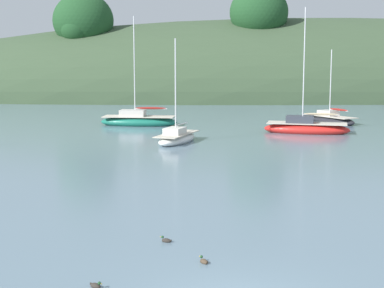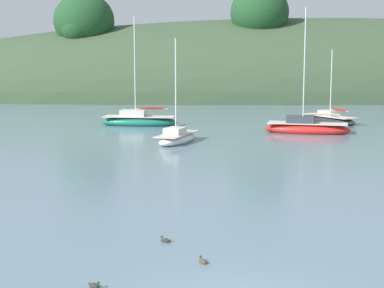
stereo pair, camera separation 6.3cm
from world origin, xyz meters
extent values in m
ellipsoid|color=#384C33|center=(25.00, 79.87, 0.00)|extent=(150.00, 36.00, 24.21)
ellipsoid|color=#1E4723|center=(13.34, 73.49, 12.07)|extent=(6.99, 6.35, 6.35)
ellipsoid|color=#1E4723|center=(-13.24, 72.80, 10.16)|extent=(4.78, 4.34, 4.34)
ellipsoid|color=#1E4723|center=(-12.54, 74.45, 11.27)|extent=(8.67, 7.88, 7.88)
ellipsoid|color=#1E4723|center=(12.58, 72.95, 12.43)|extent=(8.37, 7.61, 7.61)
ellipsoid|color=#196B56|center=(-3.66, 40.20, 0.31)|extent=(7.23, 3.41, 1.11)
cube|color=beige|center=(-3.66, 40.20, 0.81)|extent=(6.65, 3.14, 0.06)
cube|color=beige|center=(-4.21, 40.29, 1.10)|extent=(2.43, 1.86, 0.59)
cylinder|color=silver|center=(-4.00, 40.25, 5.25)|extent=(0.09, 0.09, 8.89)
cylinder|color=silver|center=(-2.56, 40.03, 1.52)|extent=(2.89, 0.52, 0.07)
ellipsoid|color=maroon|center=(-2.56, 40.03, 1.57)|extent=(2.80, 0.63, 0.20)
ellipsoid|color=red|center=(10.12, 33.94, 0.30)|extent=(7.27, 4.19, 1.10)
cube|color=beige|center=(10.12, 33.94, 0.80)|extent=(6.69, 3.85, 0.06)
cube|color=#333842|center=(9.59, 34.10, 1.09)|extent=(2.54, 2.08, 0.59)
cylinder|color=silver|center=(9.79, 34.04, 5.41)|extent=(0.09, 0.09, 9.22)
cylinder|color=silver|center=(11.17, 33.63, 1.51)|extent=(2.80, 0.88, 0.07)
ellipsoid|color=tan|center=(11.17, 33.63, 1.56)|extent=(2.72, 0.97, 0.20)
ellipsoid|color=#232328|center=(14.19, 40.88, 0.25)|extent=(4.23, 5.90, 0.90)
cube|color=beige|center=(14.19, 40.88, 0.65)|extent=(3.90, 5.43, 0.06)
cube|color=beige|center=(13.99, 41.29, 0.91)|extent=(1.92, 2.17, 0.52)
cylinder|color=silver|center=(14.06, 41.13, 3.72)|extent=(0.09, 0.09, 6.14)
cylinder|color=silver|center=(14.59, 40.07, 1.29)|extent=(1.12, 2.15, 0.07)
ellipsoid|color=maroon|center=(14.59, 40.07, 1.34)|extent=(1.19, 2.12, 0.20)
ellipsoid|color=white|center=(-0.57, 29.11, 0.24)|extent=(3.81, 5.64, 0.86)
cube|color=beige|center=(-0.57, 29.11, 0.62)|extent=(3.51, 5.19, 0.06)
cube|color=silver|center=(-0.74, 28.71, 0.87)|extent=(1.77, 2.04, 0.50)
cylinder|color=silver|center=(-0.67, 28.86, 4.02)|extent=(0.09, 0.09, 6.79)
cylinder|color=silver|center=(-0.22, 29.89, 1.24)|extent=(0.97, 2.09, 0.07)
ellipsoid|color=#2D2823|center=(-3.62, 1.72, 0.04)|extent=(0.38, 0.35, 0.16)
sphere|color=#1E4723|center=(-3.51, 1.62, 0.16)|extent=(0.09, 0.09, 0.09)
cone|color=gold|center=(-3.46, 1.58, 0.15)|extent=(0.06, 0.06, 0.04)
cone|color=#2D2823|center=(-3.74, 1.81, 0.08)|extent=(0.10, 0.10, 0.08)
ellipsoid|color=#2D2823|center=(-1.67, 5.60, 0.04)|extent=(0.38, 0.31, 0.16)
sphere|color=#1E4723|center=(-1.80, 5.66, 0.16)|extent=(0.09, 0.09, 0.09)
cone|color=gold|center=(-1.86, 5.69, 0.15)|extent=(0.06, 0.05, 0.04)
cone|color=#2D2823|center=(-1.53, 5.54, 0.08)|extent=(0.10, 0.10, 0.08)
ellipsoid|color=#473828|center=(-0.57, 3.47, 0.04)|extent=(0.32, 0.38, 0.16)
sphere|color=#1E4723|center=(-0.65, 3.59, 0.16)|extent=(0.09, 0.09, 0.09)
cone|color=gold|center=(-0.68, 3.65, 0.15)|extent=(0.05, 0.06, 0.04)
cone|color=#473828|center=(-0.50, 3.34, 0.08)|extent=(0.10, 0.10, 0.08)
camera|label=1|loc=(-1.91, -13.71, 6.11)|focal=56.07mm
camera|label=2|loc=(-1.84, -13.72, 6.11)|focal=56.07mm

